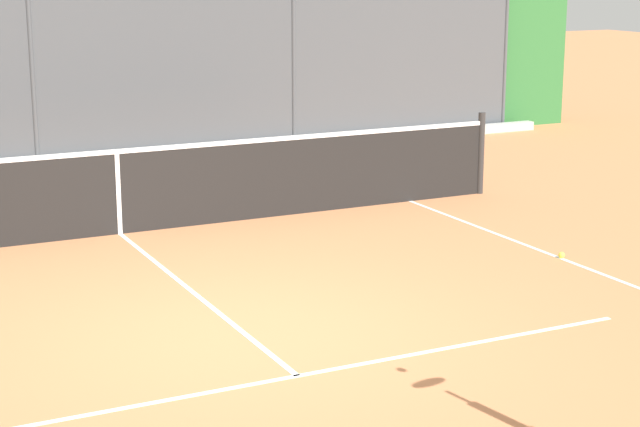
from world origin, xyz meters
TOP-DOWN VIEW (x-y plane):
  - ground_plane at (0.00, 0.00)m, footprint 60.00×60.00m
  - court_line_markings at (0.00, 1.30)m, footprint 7.61×8.55m
  - fence_backdrop at (-0.00, -8.67)m, footprint 19.69×1.37m
  - tennis_net at (0.00, -3.69)m, footprint 9.79×0.09m
  - tennis_ball_near_net at (-3.79, -0.69)m, footprint 0.07×0.07m

SIDE VIEW (x-z plane):
  - ground_plane at x=0.00m, z-range 0.00..0.00m
  - court_line_markings at x=0.00m, z-range 0.00..0.01m
  - tennis_ball_near_net at x=-3.79m, z-range 0.00..0.07m
  - tennis_net at x=0.00m, z-range -0.04..1.03m
  - fence_backdrop at x=0.00m, z-range -0.21..2.85m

